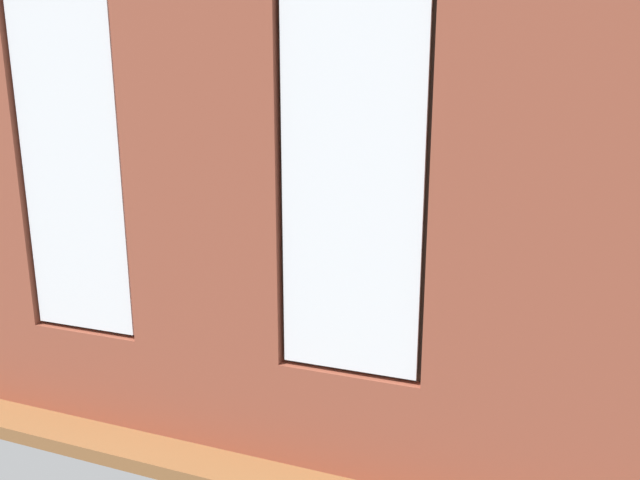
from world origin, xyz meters
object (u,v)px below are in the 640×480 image
at_px(coffee_table, 340,281).
at_px(potted_plant_corner_near_left, 597,253).
at_px(couch_left, 603,340).
at_px(potted_plant_near_tv, 60,287).
at_px(candle_jar, 340,271).
at_px(tv_flatscreen, 90,224).
at_px(papasan_chair, 301,244).
at_px(table_plant_small, 379,266).
at_px(remote_silver, 327,272).
at_px(potted_plant_mid_room_small, 457,271).
at_px(cup_ceramic, 346,277).
at_px(remote_black, 299,275).
at_px(potted_plant_beside_window_right, 65,283).
at_px(potted_plant_between_couches, 409,335).
at_px(media_console, 94,278).
at_px(couch_by_window, 234,353).

xyz_separation_m(coffee_table, potted_plant_corner_near_left, (-2.66, -1.72, 0.13)).
xyz_separation_m(couch_left, potted_plant_near_tv, (4.93, 0.81, 0.16)).
xyz_separation_m(candle_jar, tv_flatscreen, (2.96, 0.38, 0.39)).
bearing_deg(papasan_chair, table_plant_small, 140.98).
height_order(couch_left, remote_silver, couch_left).
xyz_separation_m(table_plant_small, potted_plant_mid_room_small, (-0.72, -0.93, -0.23)).
relative_size(cup_ceramic, candle_jar, 0.76).
relative_size(remote_black, potted_plant_corner_near_left, 0.21).
bearing_deg(table_plant_small, potted_plant_mid_room_small, -127.80).
height_order(table_plant_small, remote_silver, table_plant_small).
bearing_deg(remote_silver, potted_plant_beside_window_right, 114.39).
height_order(potted_plant_corner_near_left, potted_plant_mid_room_small, potted_plant_corner_near_left).
bearing_deg(potted_plant_between_couches, cup_ceramic, -59.98).
distance_m(table_plant_small, remote_black, 0.87).
height_order(coffee_table, potted_plant_beside_window_right, potted_plant_beside_window_right).
bearing_deg(potted_plant_beside_window_right, potted_plant_between_couches, -176.84).
xyz_separation_m(remote_black, potted_plant_corner_near_left, (-3.09, -1.84, 0.07)).
height_order(candle_jar, potted_plant_near_tv, potted_plant_near_tv).
xyz_separation_m(couch_left, candle_jar, (2.51, -0.64, 0.16)).
bearing_deg(potted_plant_mid_room_small, cup_ceramic, 49.85).
xyz_separation_m(table_plant_small, potted_plant_near_tv, (2.81, 1.60, -0.06)).
xyz_separation_m(couch_left, media_console, (5.47, -0.26, -0.10)).
height_order(potted_plant_beside_window_right, potted_plant_corner_near_left, potted_plant_beside_window_right).
bearing_deg(tv_flatscreen, couch_by_window, 150.33).
height_order(cup_ceramic, potted_plant_near_tv, potted_plant_near_tv).
bearing_deg(couch_left, tv_flatscreen, -91.48).
bearing_deg(potted_plant_corner_near_left, couch_left, 86.36).
distance_m(couch_by_window, coffee_table, 1.95).
distance_m(coffee_table, table_plant_small, 0.45).
bearing_deg(table_plant_small, media_console, 8.96).
height_order(table_plant_small, potted_plant_beside_window_right, potted_plant_beside_window_right).
distance_m(couch_by_window, potted_plant_beside_window_right, 1.59).
height_order(coffee_table, potted_plant_between_couches, potted_plant_between_couches).
height_order(couch_by_window, potted_plant_corner_near_left, potted_plant_corner_near_left).
distance_m(remote_silver, potted_plant_mid_room_small, 1.62).
bearing_deg(couch_by_window, potted_plant_beside_window_right, 3.87).
relative_size(remote_silver, potted_plant_near_tv, 0.14).
distance_m(coffee_table, media_console, 2.99).
relative_size(cup_ceramic, potted_plant_between_couches, 0.07).
xyz_separation_m(potted_plant_between_couches, potted_plant_near_tv, (3.54, -0.42, -0.16)).
xyz_separation_m(tv_flatscreen, papasan_chair, (-2.01, -1.61, -0.44)).
xyz_separation_m(tv_flatscreen, potted_plant_between_couches, (-4.09, 1.50, -0.23)).
relative_size(couch_by_window, potted_plant_near_tv, 1.55).
bearing_deg(remote_silver, candle_jar, -148.86).
relative_size(remote_silver, potted_plant_beside_window_right, 0.12).
bearing_deg(remote_silver, table_plant_small, -115.21).
bearing_deg(cup_ceramic, remote_silver, -37.98).
distance_m(tv_flatscreen, potted_plant_near_tv, 1.26).
relative_size(couch_by_window, table_plant_small, 8.53).
xyz_separation_m(couch_by_window, papasan_chair, (0.72, -3.17, 0.11)).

